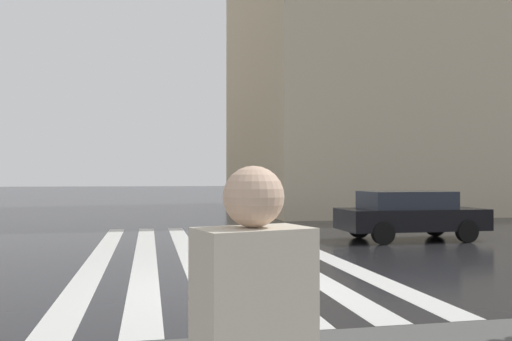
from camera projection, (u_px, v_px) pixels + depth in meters
The scene contains 4 objects.
ground_plane at pixel (245, 288), 8.50m from camera, with size 220.00×220.00×0.00m, color black.
zebra_crossing at pixel (210, 253), 12.40m from camera, with size 13.00×5.50×0.01m.
haussmann_block_corner at pixel (444, 32), 32.23m from camera, with size 16.45×24.72×22.10m.
car_black at pixel (410, 214), 15.07m from camera, with size 1.85×4.10×1.41m.
Camera 1 is at (-8.39, 1.54, 1.79)m, focal length 36.74 mm.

